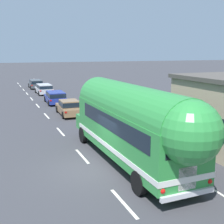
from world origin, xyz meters
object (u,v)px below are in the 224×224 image
Objects in this scene: car_fourth at (36,83)px; car_second at (55,97)px; painted_bus at (133,122)px; car_third at (44,88)px; car_lead at (69,107)px.

car_second is at bearing -89.72° from car_fourth.
painted_bus is 2.69× the size of car_second.
car_third is (0.15, 27.81, -1.52)m from painted_bus.
car_lead is at bearing -89.92° from car_fourth.
car_second is 1.02× the size of car_third.
car_lead is 1.00× the size of car_third.
car_lead is at bearing -90.37° from car_second.
painted_bus is 13.38m from car_lead.
car_third is at bearing 89.51° from car_lead.
car_lead and car_second have the same top height.
car_third is at bearing -88.72° from car_fourth.
car_second and car_third have the same top height.
painted_bus reaches higher than car_third.
car_third is (0.08, 8.08, -0.00)m from car_second.
car_lead and car_fourth have the same top height.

